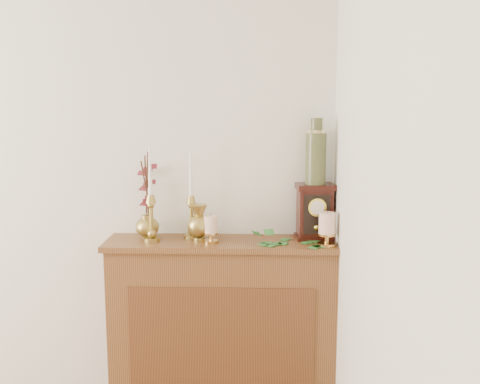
{
  "coord_description": "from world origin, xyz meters",
  "views": [
    {
      "loc": [
        1.59,
        -0.79,
        1.67
      ],
      "look_at": [
        1.5,
        2.05,
        1.2
      ],
      "focal_mm": 42.0,
      "sensor_mm": 36.0,
      "label": 1
    }
  ],
  "objects_px": {
    "candlestick_center": "(191,210)",
    "bud_vase": "(199,223)",
    "mantel_clock": "(315,212)",
    "ceramic_vase": "(316,155)",
    "candlestick_left": "(151,211)",
    "ginger_jar": "(148,198)"
  },
  "relations": [
    {
      "from": "candlestick_center",
      "to": "bud_vase",
      "type": "height_order",
      "value": "candlestick_center"
    },
    {
      "from": "candlestick_left",
      "to": "candlestick_center",
      "type": "relative_size",
      "value": 1.07
    },
    {
      "from": "candlestick_center",
      "to": "ginger_jar",
      "type": "distance_m",
      "value": 0.25
    },
    {
      "from": "candlestick_left",
      "to": "ginger_jar",
      "type": "height_order",
      "value": "candlestick_left"
    },
    {
      "from": "candlestick_left",
      "to": "ginger_jar",
      "type": "relative_size",
      "value": 1.08
    },
    {
      "from": "ginger_jar",
      "to": "bud_vase",
      "type": "bearing_deg",
      "value": -19.84
    },
    {
      "from": "candlestick_center",
      "to": "ginger_jar",
      "type": "xyz_separation_m",
      "value": [
        -0.24,
        0.04,
        0.06
      ]
    },
    {
      "from": "ginger_jar",
      "to": "ceramic_vase",
      "type": "height_order",
      "value": "ceramic_vase"
    },
    {
      "from": "ginger_jar",
      "to": "mantel_clock",
      "type": "bearing_deg",
      "value": -1.7
    },
    {
      "from": "bud_vase",
      "to": "ceramic_vase",
      "type": "xyz_separation_m",
      "value": [
        0.61,
        0.08,
        0.36
      ]
    },
    {
      "from": "candlestick_left",
      "to": "mantel_clock",
      "type": "relative_size",
      "value": 1.71
    },
    {
      "from": "candlestick_left",
      "to": "ceramic_vase",
      "type": "distance_m",
      "value": 0.91
    },
    {
      "from": "candlestick_center",
      "to": "mantel_clock",
      "type": "relative_size",
      "value": 1.59
    },
    {
      "from": "mantel_clock",
      "to": "ginger_jar",
      "type": "bearing_deg",
      "value": 172.45
    },
    {
      "from": "candlestick_left",
      "to": "ceramic_vase",
      "type": "height_order",
      "value": "ceramic_vase"
    },
    {
      "from": "candlestick_left",
      "to": "ginger_jar",
      "type": "bearing_deg",
      "value": 108.74
    },
    {
      "from": "bud_vase",
      "to": "ginger_jar",
      "type": "xyz_separation_m",
      "value": [
        -0.29,
        0.1,
        0.11
      ]
    },
    {
      "from": "candlestick_center",
      "to": "ceramic_vase",
      "type": "height_order",
      "value": "ceramic_vase"
    },
    {
      "from": "candlestick_left",
      "to": "candlestick_center",
      "type": "height_order",
      "value": "candlestick_left"
    },
    {
      "from": "bud_vase",
      "to": "mantel_clock",
      "type": "bearing_deg",
      "value": 7.18
    },
    {
      "from": "mantel_clock",
      "to": "candlestick_center",
      "type": "bearing_deg",
      "value": 175.03
    },
    {
      "from": "mantel_clock",
      "to": "ceramic_vase",
      "type": "bearing_deg",
      "value": 90.0
    }
  ]
}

